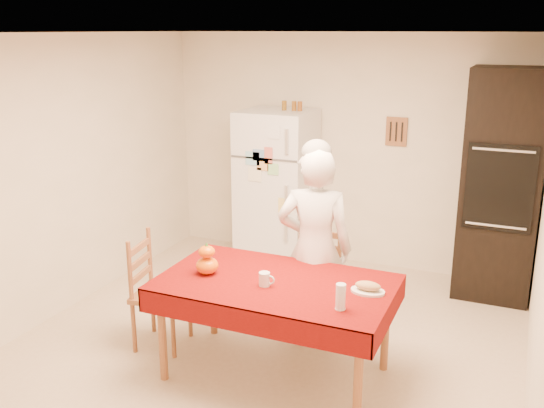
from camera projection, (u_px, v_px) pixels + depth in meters
The scene contains 17 objects.
floor at pixel (261, 351), 4.94m from camera, with size 4.50×4.50×0.00m, color #C1A88B.
room_shell at pixel (260, 156), 4.49m from camera, with size 4.02×4.52×2.51m.
refrigerator at pixel (277, 189), 6.61m from camera, with size 0.75×0.74×1.70m.
oven_cabinet at pixel (501, 186), 5.72m from camera, with size 0.70×0.62×2.20m.
dining_table at pixel (276, 290), 4.42m from camera, with size 1.70×1.00×0.76m.
chair_far at pixel (315, 274), 5.18m from camera, with size 0.43×0.41×0.95m.
chair_left at pixel (154, 287), 4.92m from camera, with size 0.46×0.48×0.95m.
seated_woman at pixel (315, 249), 4.84m from camera, with size 0.61×0.40×1.66m, color silver.
coffee_mug at pixel (264, 279), 4.31m from camera, with size 0.08×0.08×0.10m, color silver.
pumpkin_lower at pixel (207, 266), 4.52m from camera, with size 0.17×0.17×0.13m, color #C64204.
pumpkin_upper at pixel (207, 252), 4.49m from camera, with size 0.12×0.12×0.09m, color #D25104.
wine_glass at pixel (341, 297), 3.94m from camera, with size 0.07×0.07×0.18m, color white.
bread_plate at pixel (368, 291), 4.21m from camera, with size 0.24×0.24×0.02m, color white.
bread_loaf at pixel (368, 286), 4.20m from camera, with size 0.18×0.10×0.06m, color #A38550.
spice_jar_left at pixel (284, 105), 6.38m from camera, with size 0.05×0.05×0.10m, color brown.
spice_jar_mid at pixel (294, 106), 6.34m from camera, with size 0.05×0.05×0.10m, color brown.
spice_jar_right at pixel (300, 106), 6.31m from camera, with size 0.05×0.05×0.10m, color brown.
Camera 1 is at (1.81, -4.02, 2.52)m, focal length 40.00 mm.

